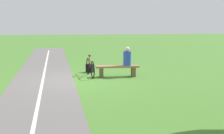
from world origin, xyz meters
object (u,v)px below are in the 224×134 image
object	(u,v)px
bicycle	(90,67)
backpack	(90,68)
person_seated	(127,57)
bench	(117,69)

from	to	relation	value
bicycle	backpack	world-z (taller)	bicycle
person_seated	bicycle	xyz separation A→B (m)	(1.58, -0.35, -0.46)
person_seated	backpack	distance (m)	2.08
bicycle	backpack	distance (m)	0.89
bench	person_seated	bearing A→B (deg)	-180.00
bench	backpack	xyz separation A→B (m)	(1.14, -1.21, -0.14)
person_seated	bench	bearing A→B (deg)	0.00
bicycle	bench	bearing A→B (deg)	65.19
bench	person_seated	size ratio (longest dim) A/B	2.31
bench	backpack	bearing A→B (deg)	-45.66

